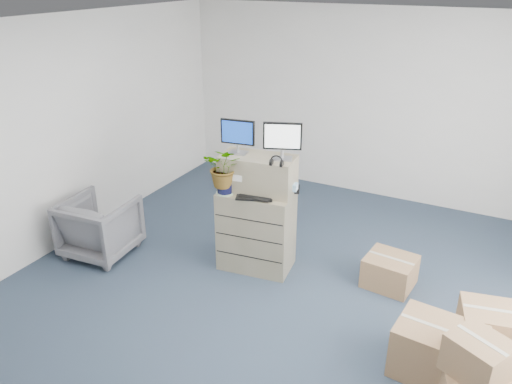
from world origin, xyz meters
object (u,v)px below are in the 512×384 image
(monitor_left, at_px, (238,135))
(monitor_right, at_px, (282,139))
(office_chair, at_px, (100,224))
(keyboard, at_px, (255,197))
(potted_plant, at_px, (224,172))
(filing_cabinet_lower, at_px, (256,230))
(water_bottle, at_px, (261,181))

(monitor_left, distance_m, monitor_right, 0.52)
(monitor_left, xyz_separation_m, monitor_right, (0.52, 0.05, 0.01))
(monitor_left, relative_size, office_chair, 0.48)
(monitor_right, xyz_separation_m, office_chair, (-2.11, -0.70, -1.20))
(monitor_right, xyz_separation_m, keyboard, (-0.21, -0.23, -0.63))
(monitor_right, bearing_deg, potted_plant, -175.16)
(monitor_left, relative_size, potted_plant, 0.75)
(monitor_right, relative_size, potted_plant, 0.78)
(keyboard, relative_size, office_chair, 0.50)
(filing_cabinet_lower, bearing_deg, potted_plant, -153.46)
(filing_cabinet_lower, bearing_deg, keyboard, -76.73)
(filing_cabinet_lower, bearing_deg, monitor_left, 167.16)
(monitor_right, height_order, keyboard, monitor_right)
(monitor_right, distance_m, potted_plant, 0.74)
(monitor_right, relative_size, office_chair, 0.51)
(keyboard, bearing_deg, monitor_right, 26.93)
(filing_cabinet_lower, distance_m, office_chair, 1.94)
(filing_cabinet_lower, distance_m, water_bottle, 0.60)
(monitor_left, bearing_deg, water_bottle, 0.33)
(monitor_right, height_order, water_bottle, monitor_right)
(monitor_right, bearing_deg, water_bottle, 161.64)
(office_chair, bearing_deg, filing_cabinet_lower, -166.27)
(water_bottle, relative_size, office_chair, 0.28)
(monitor_left, relative_size, keyboard, 0.97)
(keyboard, xyz_separation_m, water_bottle, (-0.03, 0.22, 0.10))
(monitor_left, distance_m, water_bottle, 0.58)
(filing_cabinet_lower, xyz_separation_m, potted_plant, (-0.29, -0.20, 0.74))
(filing_cabinet_lower, relative_size, potted_plant, 1.85)
(monitor_right, bearing_deg, filing_cabinet_lower, 174.83)
(water_bottle, bearing_deg, keyboard, -81.86)
(keyboard, xyz_separation_m, potted_plant, (-0.35, -0.04, 0.24))
(monitor_right, distance_m, office_chair, 2.53)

